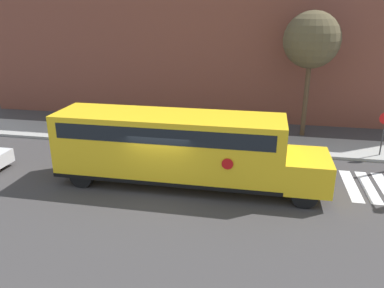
{
  "coord_description": "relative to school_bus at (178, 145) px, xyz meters",
  "views": [
    {
      "loc": [
        3.95,
        -13.65,
        7.1
      ],
      "look_at": [
        0.99,
        1.22,
        1.7
      ],
      "focal_mm": 35.0,
      "sensor_mm": 36.0,
      "label": 1
    }
  ],
  "objects": [
    {
      "name": "ground_plane",
      "position": [
        -0.47,
        -0.72,
        -1.78
      ],
      "size": [
        60.0,
        60.0,
        0.0
      ],
      "primitive_type": "plane",
      "color": "#3A3838"
    },
    {
      "name": "sidewalk_strip",
      "position": [
        -0.47,
        5.78,
        -1.7
      ],
      "size": [
        44.0,
        3.0,
        0.15
      ],
      "color": "#9E9E99",
      "rests_on": "ground"
    },
    {
      "name": "building_backdrop",
      "position": [
        -0.47,
        12.28,
        4.54
      ],
      "size": [
        32.0,
        4.0,
        12.63
      ],
      "color": "brown",
      "rests_on": "ground"
    },
    {
      "name": "school_bus",
      "position": [
        0.0,
        0.0,
        0.0
      ],
      "size": [
        11.32,
        2.57,
        3.09
      ],
      "color": "yellow",
      "rests_on": "ground"
    },
    {
      "name": "stop_sign",
      "position": [
        9.42,
        5.0,
        -0.21
      ],
      "size": [
        0.63,
        0.1,
        2.41
      ],
      "color": "#38383A",
      "rests_on": "ground"
    },
    {
      "name": "tree_near_sidewalk",
      "position": [
        5.82,
        8.08,
        3.77
      ],
      "size": [
        3.16,
        3.16,
        7.17
      ],
      "color": "brown",
      "rests_on": "ground"
    }
  ]
}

